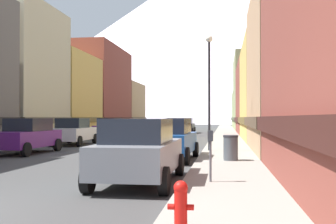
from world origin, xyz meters
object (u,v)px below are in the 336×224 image
Objects in this scene: fire_hydrant_near at (181,202)px; parking_meter_near at (210,148)px; car_left_1 at (27,136)px; car_driving_0 at (173,124)px; streetlamp_right at (209,75)px; car_left_3 at (110,128)px; car_right_0 at (139,151)px; car_left_2 at (74,131)px; car_right_1 at (170,139)px; trash_bin_right at (231,148)px; car_driving_1 at (186,125)px.

fire_hydrant_near is 4.41m from parking_meter_near.
car_driving_0 is at bearing 86.89° from car_left_1.
streetlamp_right is (-0.40, 9.92, 2.97)m from parking_meter_near.
car_left_1 is 1.01× the size of car_driving_0.
car_left_1 is at bearing -171.65° from streetlamp_right.
car_right_0 is at bearing -71.88° from car_left_3.
car_right_0 is 3.31× the size of parking_meter_near.
streetlamp_right is at bearing 92.31° from parking_meter_near.
car_left_2 is at bearing -93.69° from car_driving_0.
car_right_0 is 6.15m from car_right_1.
trash_bin_right is at bearing 83.56° from parking_meter_near.
car_driving_0 is 39.87m from streetlamp_right.
car_left_3 is at bearing 123.89° from streetlamp_right.
trash_bin_right reaches higher than fire_hydrant_near.
trash_bin_right is 5.78m from streetlamp_right.
car_right_1 is (7.60, -8.47, 0.00)m from car_left_2.
car_left_3 is 16.70m from streetlamp_right.
car_right_1 is at bearing 155.69° from trash_bin_right.
car_left_3 is (-0.00, 14.97, 0.00)m from car_left_1.
car_left_2 is 34.19m from car_driving_0.
trash_bin_right is at bearing 62.96° from car_right_0.
car_driving_1 is (-2.20, 35.92, 0.00)m from car_right_0.
car_left_1 is 0.76× the size of streetlamp_right.
car_driving_0 is 49.61m from parking_meter_near.
car_driving_0 is (2.20, 34.12, 0.00)m from car_left_2.
parking_meter_near reaches higher than trash_bin_right.
car_left_3 is 1.01× the size of car_driving_0.
car_driving_1 is at bearing 78.96° from car_left_1.
car_driving_1 reaches higher than fire_hydrant_near.
fire_hydrant_near is (9.25, -27.92, -0.37)m from car_left_3.
car_right_0 is 5.61m from trash_bin_right.
streetlamp_right is (-1.00, 4.60, 3.34)m from trash_bin_right.
streetlamp_right is at bearing -56.11° from car_left_3.
car_left_3 is at bearing -94.93° from car_driving_0.
parking_meter_near is (1.95, -0.32, 0.11)m from car_right_0.
car_left_3 reaches higher than trash_bin_right.
car_driving_1 is at bearing 75.78° from car_left_2.
streetlamp_right reaches higher than car_driving_1.
car_right_1 is 0.76× the size of streetlamp_right.
car_left_2 is 6.32× the size of fire_hydrant_near.
parking_meter_near is (9.55, -14.94, 0.11)m from car_left_2.
car_driving_0 is at bearing 100.07° from streetlamp_right.
car_left_2 is at bearing 131.89° from car_right_1.
fire_hydrant_near is 14.71m from streetlamp_right.
car_left_3 and car_driving_0 have the same top height.
car_left_2 and car_right_1 have the same top height.
streetlamp_right reaches higher than car_right_0.
car_driving_0 is at bearing 98.52° from parking_meter_near.
parking_meter_near is 0.23× the size of streetlamp_right.
car_right_1 and car_driving_1 have the same top height.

